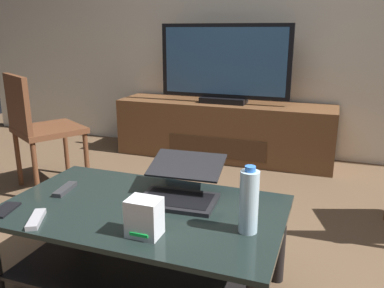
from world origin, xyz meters
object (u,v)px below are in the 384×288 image
at_px(water_bottle_near, 249,201).
at_px(soundbar_remote, 65,189).
at_px(media_cabinet, 223,130).
at_px(tv_remote, 36,219).
at_px(side_chair, 38,125).
at_px(cell_phone, 5,210).
at_px(coffee_table, 143,235).
at_px(television, 224,66).
at_px(laptop, 181,186).
at_px(router_box, 144,217).

bearing_deg(water_bottle_near, soundbar_remote, 174.54).
xyz_separation_m(water_bottle_near, soundbar_remote, (-0.89, 0.09, -0.11)).
distance_m(media_cabinet, tv_remote, 2.34).
relative_size(side_chair, cell_phone, 6.16).
xyz_separation_m(coffee_table, media_cabinet, (-0.21, 2.06, -0.04)).
height_order(television, tv_remote, television).
relative_size(television, side_chair, 1.36).
height_order(media_cabinet, laptop, laptop).
bearing_deg(media_cabinet, side_chair, -131.24).
xyz_separation_m(water_bottle_near, tv_remote, (-0.80, -0.21, -0.11)).
relative_size(media_cabinet, cell_phone, 14.16).
xyz_separation_m(media_cabinet, water_bottle_near, (0.68, -2.12, 0.29)).
relative_size(router_box, water_bottle_near, 0.55).
height_order(television, cell_phone, television).
distance_m(media_cabinet, television, 0.59).
bearing_deg(cell_phone, coffee_table, 10.79).
bearing_deg(soundbar_remote, media_cabinet, 75.44).
xyz_separation_m(coffee_table, cell_phone, (-0.52, -0.23, 0.14)).
bearing_deg(coffee_table, soundbar_remote, 175.74).
height_order(television, laptop, television).
bearing_deg(router_box, coffee_table, 119.35).
bearing_deg(laptop, tv_remote, -137.47).
distance_m(media_cabinet, router_box, 2.31).
xyz_separation_m(cell_phone, soundbar_remote, (0.10, 0.26, 0.01)).
bearing_deg(coffee_table, media_cabinet, 95.81).
height_order(media_cabinet, cell_phone, media_cabinet).
xyz_separation_m(television, soundbar_remote, (-0.21, -2.01, -0.42)).
relative_size(coffee_table, media_cabinet, 0.61).
relative_size(laptop, soundbar_remote, 2.42).
xyz_separation_m(side_chair, cell_phone, (0.75, -1.08, -0.06)).
distance_m(television, water_bottle_near, 2.22).
height_order(laptop, cell_phone, laptop).
distance_m(laptop, tv_remote, 0.62).
distance_m(media_cabinet, cell_phone, 2.32).
xyz_separation_m(coffee_table, router_box, (0.12, -0.21, 0.20)).
bearing_deg(soundbar_remote, cell_phone, -120.49).
height_order(router_box, soundbar_remote, router_box).
relative_size(media_cabinet, water_bottle_near, 7.61).
height_order(tv_remote, soundbar_remote, same).
height_order(cell_phone, soundbar_remote, soundbar_remote).
distance_m(water_bottle_near, cell_phone, 1.02).
relative_size(side_chair, water_bottle_near, 3.31).
height_order(router_box, tv_remote, router_box).
bearing_deg(television, soundbar_remote, -95.96).
distance_m(coffee_table, television, 2.13).
bearing_deg(coffee_table, router_box, -60.65).
bearing_deg(tv_remote, cell_phone, 142.97).
bearing_deg(tv_remote, laptop, 15.20).
bearing_deg(media_cabinet, water_bottle_near, -72.18).
height_order(media_cabinet, water_bottle_near, water_bottle_near).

